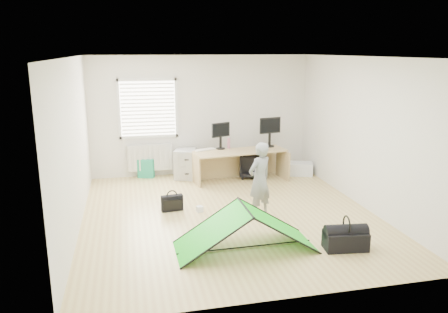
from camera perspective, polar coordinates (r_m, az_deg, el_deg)
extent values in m
plane|color=tan|center=(7.73, 0.65, -7.55)|extent=(5.50, 5.50, 0.00)
cube|color=silver|center=(10.01, -2.96, 5.37)|extent=(5.00, 0.02, 2.70)
cube|color=silver|center=(9.81, -9.90, 6.19)|extent=(1.20, 0.06, 1.20)
cube|color=silver|center=(9.97, -9.63, -0.11)|extent=(1.00, 0.12, 0.60)
cube|color=tan|center=(9.53, 2.13, -1.24)|extent=(2.07, 0.91, 0.68)
cube|color=#A9ABAF|center=(9.83, -5.04, -0.91)|extent=(0.59, 0.67, 0.65)
cube|color=black|center=(9.57, -0.46, 2.26)|extent=(0.45, 0.26, 0.43)
cube|color=black|center=(9.86, 5.97, 2.69)|extent=(0.52, 0.21, 0.49)
cube|color=beige|center=(9.51, -2.52, 0.90)|extent=(0.49, 0.32, 0.02)
cylinder|color=#B06278|center=(9.65, 0.62, 1.75)|extent=(0.07, 0.07, 0.23)
imported|color=black|center=(9.87, 3.83, -1.13)|extent=(0.74, 0.76, 0.55)
imported|color=gray|center=(7.46, 4.68, -3.08)|extent=(0.57, 0.50, 1.31)
cube|color=silver|center=(10.20, 9.99, -1.59)|extent=(0.60, 0.49, 0.29)
cube|color=#209E72|center=(9.98, -10.16, -1.53)|extent=(0.39, 0.26, 0.42)
cube|color=black|center=(7.90, -6.79, -6.06)|extent=(0.40, 0.16, 0.29)
cube|color=silver|center=(7.84, -3.19, -6.86)|extent=(0.12, 0.12, 0.10)
cube|color=black|center=(6.65, 15.58, -10.52)|extent=(0.65, 0.38, 0.27)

